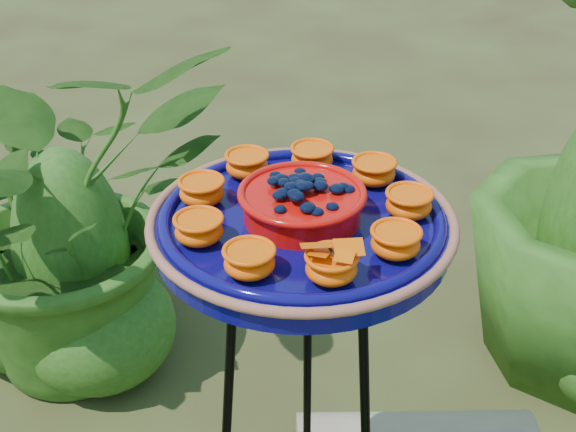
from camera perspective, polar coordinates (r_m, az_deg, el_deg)
The scene contains 3 objects.
tripod_stand at distance 1.33m, azimuth 0.85°, elevation -13.46°, with size 0.31×0.32×0.81m.
feeder_dish at distance 1.11m, azimuth 0.99°, elevation -0.25°, with size 0.43×0.43×0.10m.
shrub_back_left at distance 2.01m, azimuth -15.58°, elevation 0.56°, with size 0.79×0.69×0.88m, color #234913.
Camera 1 is at (0.06, -1.02, 1.43)m, focal length 50.00 mm.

